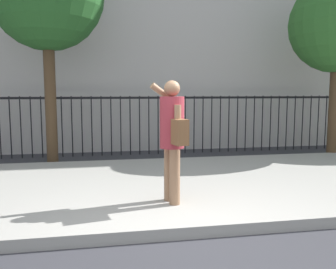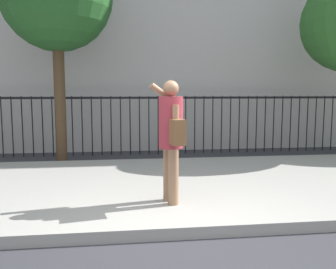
# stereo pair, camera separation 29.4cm
# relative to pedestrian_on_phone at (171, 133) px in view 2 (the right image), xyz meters

# --- Properties ---
(ground_plane) EXTENTS (60.00, 60.00, 0.00)m
(ground_plane) POSITION_rel_pedestrian_on_phone_xyz_m (-0.06, -0.97, -1.15)
(ground_plane) COLOR #333338
(sidewalk) EXTENTS (28.00, 4.40, 0.15)m
(sidewalk) POSITION_rel_pedestrian_on_phone_xyz_m (-0.06, 1.23, -1.07)
(sidewalk) COLOR #9E9B93
(sidewalk) RESTS_ON ground
(iron_fence) EXTENTS (12.03, 0.04, 1.60)m
(iron_fence) POSITION_rel_pedestrian_on_phone_xyz_m (-0.06, 4.93, -0.13)
(iron_fence) COLOR black
(iron_fence) RESTS_ON ground
(pedestrian_on_phone) EXTENTS (0.51, 0.70, 1.72)m
(pedestrian_on_phone) POSITION_rel_pedestrian_on_phone_xyz_m (0.00, 0.00, 0.00)
(pedestrian_on_phone) COLOR #936B4C
(pedestrian_on_phone) RESTS_ON sidewalk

